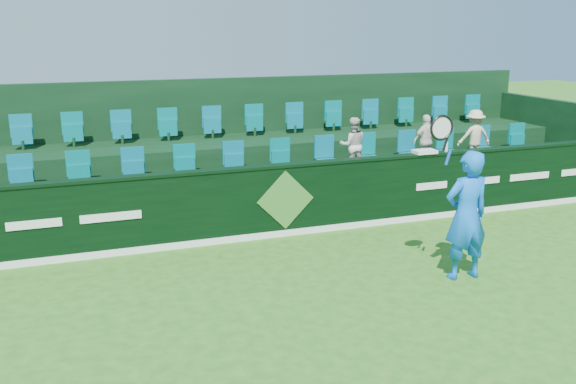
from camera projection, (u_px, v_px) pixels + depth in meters
name	position (u px, v px, depth m)	size (l,w,h in m)	color
ground	(387.00, 326.00, 8.37)	(60.00, 60.00, 0.00)	#286518
sponsor_hoarding	(284.00, 200.00, 11.83)	(16.00, 0.25, 1.35)	black
stand_tier_front	(265.00, 199.00, 12.90)	(16.00, 2.00, 0.80)	black
stand_tier_back	(239.00, 168.00, 14.56)	(16.00, 1.80, 1.30)	black
stand_rear	(233.00, 140.00, 14.82)	(16.00, 4.10, 2.60)	black
seat_row_front	(259.00, 162.00, 13.09)	(13.50, 0.50, 0.60)	#07687F
seat_row_back	(235.00, 125.00, 14.60)	(13.50, 0.50, 0.60)	#07687F
tennis_player	(466.00, 215.00, 9.71)	(1.20, 0.49, 2.63)	blue
spectator_left	(353.00, 145.00, 13.32)	(0.57, 0.44, 1.16)	beige
spectator_middle	(426.00, 141.00, 13.91)	(0.67, 0.28, 1.14)	white
spectator_right	(474.00, 136.00, 14.31)	(0.77, 0.44, 1.19)	beige
towel	(424.00, 152.00, 12.64)	(0.45, 0.29, 0.07)	white
drinks_bottle	(446.00, 147.00, 12.79)	(0.06, 0.06, 0.19)	silver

